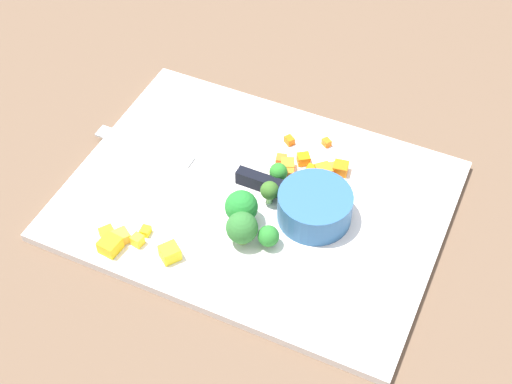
{
  "coord_description": "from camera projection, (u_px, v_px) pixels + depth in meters",
  "views": [
    {
      "loc": [
        0.26,
        -0.57,
        0.73
      ],
      "look_at": [
        0.0,
        0.0,
        0.02
      ],
      "focal_mm": 52.17,
      "sensor_mm": 36.0,
      "label": 1
    }
  ],
  "objects": [
    {
      "name": "broccoli_floret_4",
      "position": [
        278.0,
        172.0,
        0.96
      ],
      "size": [
        0.02,
        0.02,
        0.03
      ],
      "color": "#8FB060",
      "rests_on": "cutting_board"
    },
    {
      "name": "broccoli_floret_3",
      "position": [
        243.0,
        208.0,
        0.91
      ],
      "size": [
        0.04,
        0.04,
        0.05
      ],
      "color": "#93B063",
      "rests_on": "cutting_board"
    },
    {
      "name": "carrot_dice_5",
      "position": [
        288.0,
        166.0,
        0.98
      ],
      "size": [
        0.02,
        0.02,
        0.01
      ],
      "primitive_type": "cube",
      "rotation": [
        0.0,
        0.0,
        0.41
      ],
      "color": "orange",
      "rests_on": "cutting_board"
    },
    {
      "name": "cutting_board",
      "position": [
        256.0,
        200.0,
        0.96
      ],
      "size": [
        0.48,
        0.36,
        0.01
      ],
      "primitive_type": "cube",
      "color": "white",
      "rests_on": "ground_plane"
    },
    {
      "name": "prep_bowl",
      "position": [
        314.0,
        208.0,
        0.92
      ],
      "size": [
        0.09,
        0.09,
        0.04
      ],
      "primitive_type": "cylinder",
      "color": "#2C5B8C",
      "rests_on": "cutting_board"
    },
    {
      "name": "carrot_dice_7",
      "position": [
        327.0,
        142.0,
        1.02
      ],
      "size": [
        0.01,
        0.01,
        0.01
      ],
      "primitive_type": "cube",
      "rotation": [
        0.0,
        0.0,
        2.54
      ],
      "color": "orange",
      "rests_on": "cutting_board"
    },
    {
      "name": "carrot_dice_9",
      "position": [
        291.0,
        141.0,
        1.02
      ],
      "size": [
        0.02,
        0.02,
        0.01
      ],
      "primitive_type": "cube",
      "rotation": [
        0.0,
        0.0,
        2.53
      ],
      "color": "orange",
      "rests_on": "cutting_board"
    },
    {
      "name": "broccoli_floret_2",
      "position": [
        268.0,
        236.0,
        0.89
      ],
      "size": [
        0.03,
        0.03,
        0.03
      ],
      "color": "#97B169",
      "rests_on": "cutting_board"
    },
    {
      "name": "ground_plane",
      "position": [
        256.0,
        203.0,
        0.97
      ],
      "size": [
        4.0,
        4.0,
        0.0
      ],
      "primitive_type": "plane",
      "color": "brown"
    },
    {
      "name": "pepper_dice_2",
      "position": [
        107.0,
        233.0,
        0.91
      ],
      "size": [
        0.02,
        0.02,
        0.01
      ],
      "primitive_type": "cube",
      "rotation": [
        0.0,
        0.0,
        0.95
      ],
      "color": "yellow",
      "rests_on": "cutting_board"
    },
    {
      "name": "carrot_dice_2",
      "position": [
        323.0,
        171.0,
        0.98
      ],
      "size": [
        0.03,
        0.03,
        0.02
      ],
      "primitive_type": "cube",
      "rotation": [
        0.0,
        0.0,
        2.33
      ],
      "color": "orange",
      "rests_on": "cutting_board"
    },
    {
      "name": "carrot_dice_4",
      "position": [
        311.0,
        171.0,
        0.98
      ],
      "size": [
        0.01,
        0.02,
        0.01
      ],
      "primitive_type": "cube",
      "rotation": [
        0.0,
        0.0,
        1.51
      ],
      "color": "orange",
      "rests_on": "cutting_board"
    },
    {
      "name": "carrot_dice_0",
      "position": [
        331.0,
        178.0,
        0.97
      ],
      "size": [
        0.01,
        0.01,
        0.01
      ],
      "primitive_type": "cube",
      "rotation": [
        0.0,
        0.0,
        3.14
      ],
      "color": "orange",
      "rests_on": "cutting_board"
    },
    {
      "name": "pepper_dice_0",
      "position": [
        146.0,
        231.0,
        0.91
      ],
      "size": [
        0.01,
        0.01,
        0.01
      ],
      "primitive_type": "cube",
      "rotation": [
        0.0,
        0.0,
        1.7
      ],
      "color": "yellow",
      "rests_on": "cutting_board"
    },
    {
      "name": "carrot_dice_10",
      "position": [
        331.0,
        169.0,
        0.98
      ],
      "size": [
        0.02,
        0.02,
        0.01
      ],
      "primitive_type": "cube",
      "rotation": [
        0.0,
        0.0,
        0.6
      ],
      "color": "orange",
      "rests_on": "cutting_board"
    },
    {
      "name": "carrot_dice_1",
      "position": [
        281.0,
        160.0,
        0.99
      ],
      "size": [
        0.02,
        0.02,
        0.01
      ],
      "primitive_type": "cube",
      "rotation": [
        0.0,
        0.0,
        1.83
      ],
      "color": "orange",
      "rests_on": "cutting_board"
    },
    {
      "name": "carrot_dice_6",
      "position": [
        341.0,
        168.0,
        0.98
      ],
      "size": [
        0.02,
        0.02,
        0.01
      ],
      "primitive_type": "cube",
      "rotation": [
        0.0,
        0.0,
        0.17
      ],
      "color": "orange",
      "rests_on": "cutting_board"
    },
    {
      "name": "broccoli_floret_0",
      "position": [
        269.0,
        192.0,
        0.93
      ],
      "size": [
        0.02,
        0.02,
        0.03
      ],
      "color": "#84BC6A",
      "rests_on": "cutting_board"
    },
    {
      "name": "pepper_dice_5",
      "position": [
        170.0,
        253.0,
        0.89
      ],
      "size": [
        0.03,
        0.03,
        0.02
      ],
      "primitive_type": "cube",
      "rotation": [
        0.0,
        0.0,
        2.51
      ],
      "color": "yellow",
      "rests_on": "cutting_board"
    },
    {
      "name": "carrot_dice_3",
      "position": [
        287.0,
        172.0,
        0.98
      ],
      "size": [
        0.02,
        0.02,
        0.01
      ],
      "primitive_type": "cube",
      "rotation": [
        0.0,
        0.0,
        0.38
      ],
      "color": "orange",
      "rests_on": "cutting_board"
    },
    {
      "name": "chef_knife",
      "position": [
        228.0,
        172.0,
        0.98
      ],
      "size": [
        0.29,
        0.02,
        0.02
      ],
      "rotation": [
        0.0,
        0.0,
        3.13
      ],
      "color": "silver",
      "rests_on": "cutting_board"
    },
    {
      "name": "pepper_dice_4",
      "position": [
        121.0,
        237.0,
        0.91
      ],
      "size": [
        0.03,
        0.03,
        0.01
      ],
      "primitive_type": "cube",
      "rotation": [
        0.0,
        0.0,
        2.54
      ],
      "color": "yellow",
      "rests_on": "cutting_board"
    },
    {
      "name": "pepper_dice_3",
      "position": [
        138.0,
        240.0,
        0.9
      ],
      "size": [
        0.02,
        0.02,
        0.01
      ],
      "primitive_type": "cube",
      "rotation": [
        0.0,
        0.0,
        1.37
      ],
      "color": "yellow",
      "rests_on": "cutting_board"
    },
    {
      "name": "carrot_dice_8",
      "position": [
        303.0,
        159.0,
        0.99
      ],
      "size": [
        0.02,
        0.02,
        0.01
      ],
      "primitive_type": "cube",
      "rotation": [
        0.0,
        0.0,
        2.18
      ],
      "color": "orange",
      "rests_on": "cutting_board"
    },
    {
      "name": "broccoli_floret_1",
      "position": [
        242.0,
        228.0,
        0.89
      ],
      "size": [
        0.04,
        0.04,
        0.05
      ],
      "color": "#90BE5B",
      "rests_on": "cutting_board"
    },
    {
      "name": "pepper_dice_1",
      "position": [
        110.0,
        245.0,
        0.89
      ],
      "size": [
        0.03,
        0.03,
        0.02
      ],
      "primitive_type": "cube",
      "rotation": [
        0.0,
        0.0,
        3.03
      ],
      "color": "yellow",
      "rests_on": "cutting_board"
    }
  ]
}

